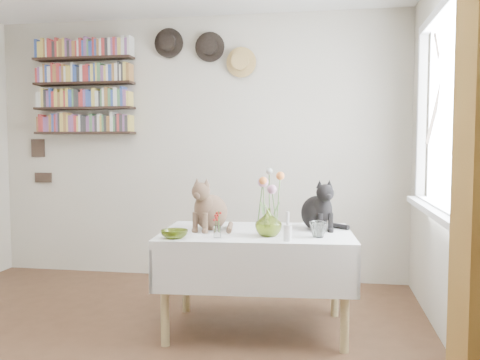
% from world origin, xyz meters
% --- Properties ---
extents(room, '(4.08, 4.58, 2.58)m').
position_xyz_m(room, '(0.00, 0.00, 1.25)').
color(room, brown).
rests_on(room, ground).
extents(window, '(0.12, 1.52, 1.32)m').
position_xyz_m(window, '(1.97, 0.80, 1.40)').
color(window, white).
rests_on(window, room).
extents(curtain, '(0.12, 0.38, 2.10)m').
position_xyz_m(curtain, '(1.90, -0.12, 1.15)').
color(curtain, brown).
rests_on(curtain, room).
extents(dining_table, '(1.35, 0.92, 0.69)m').
position_xyz_m(dining_table, '(0.78, 0.91, 0.52)').
color(dining_table, white).
rests_on(dining_table, room).
extents(tabby_cat, '(0.33, 0.38, 0.38)m').
position_xyz_m(tabby_cat, '(0.45, 0.93, 0.88)').
color(tabby_cat, brown).
rests_on(tabby_cat, dining_table).
extents(black_cat, '(0.35, 0.38, 0.36)m').
position_xyz_m(black_cat, '(1.18, 1.07, 0.87)').
color(black_cat, black).
rests_on(black_cat, dining_table).
extents(flower_vase, '(0.22, 0.22, 0.18)m').
position_xyz_m(flower_vase, '(0.88, 0.74, 0.78)').
color(flower_vase, '#A0B543').
rests_on(flower_vase, dining_table).
extents(green_bowl, '(0.23, 0.23, 0.05)m').
position_xyz_m(green_bowl, '(0.30, 0.56, 0.72)').
color(green_bowl, '#A0B543').
rests_on(green_bowl, dining_table).
extents(drinking_glass, '(0.11, 0.11, 0.10)m').
position_xyz_m(drinking_glass, '(1.20, 0.75, 0.74)').
color(drinking_glass, white).
rests_on(drinking_glass, dining_table).
extents(candlestick, '(0.05, 0.05, 0.18)m').
position_xyz_m(candlestick, '(1.01, 0.59, 0.75)').
color(candlestick, white).
rests_on(candlestick, dining_table).
extents(berry_jar, '(0.05, 0.05, 0.19)m').
position_xyz_m(berry_jar, '(0.56, 0.63, 0.78)').
color(berry_jar, white).
rests_on(berry_jar, dining_table).
extents(porcelain_figurine, '(0.04, 0.04, 0.08)m').
position_xyz_m(porcelain_figurine, '(1.26, 0.99, 0.73)').
color(porcelain_figurine, white).
rests_on(porcelain_figurine, dining_table).
extents(flower_bouquet, '(0.17, 0.12, 0.39)m').
position_xyz_m(flower_bouquet, '(0.88, 0.76, 1.03)').
color(flower_bouquet, '#4C7233').
rests_on(flower_bouquet, flower_vase).
extents(bookshelf_unit, '(1.00, 0.16, 0.91)m').
position_xyz_m(bookshelf_unit, '(-1.10, 2.16, 1.84)').
color(bookshelf_unit, black).
rests_on(bookshelf_unit, room).
extents(wall_hats, '(0.98, 0.09, 0.48)m').
position_xyz_m(wall_hats, '(0.12, 2.19, 2.17)').
color(wall_hats, black).
rests_on(wall_hats, room).
extents(wall_art_plaques, '(0.21, 0.02, 0.44)m').
position_xyz_m(wall_art_plaques, '(-1.63, 2.23, 1.12)').
color(wall_art_plaques, '#38281E').
rests_on(wall_art_plaques, room).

